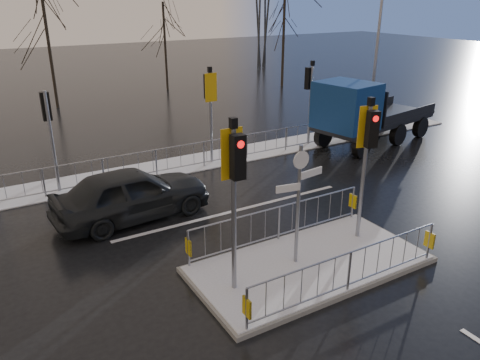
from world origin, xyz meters
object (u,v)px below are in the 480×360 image
car_far_lane (132,194)px  street_lamp_right (379,41)px  flatbed_truck (358,112)px  traffic_island (309,253)px

car_far_lane → street_lamp_right: (13.50, 3.52, 3.58)m
street_lamp_right → flatbed_truck: bearing=-147.0°
street_lamp_right → car_far_lane: bearing=-165.4°
traffic_island → car_far_lane: bearing=120.4°
traffic_island → car_far_lane: size_ratio=1.26×
traffic_island → flatbed_truck: traffic_island is taller
car_far_lane → flatbed_truck: (10.98, 1.89, 0.79)m
flatbed_truck → street_lamp_right: (2.52, 1.64, 2.79)m
traffic_island → flatbed_truck: bearing=40.4°
traffic_island → car_far_lane: (-2.92, 4.97, 0.42)m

